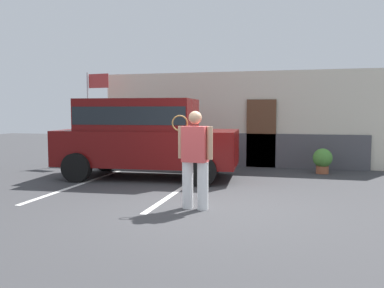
# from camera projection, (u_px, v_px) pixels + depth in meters

# --- Properties ---
(ground_plane) EXTENTS (40.00, 40.00, 0.00)m
(ground_plane) POSITION_uv_depth(u_px,v_px,m) (197.00, 208.00, 7.23)
(ground_plane) COLOR #38383A
(parking_stripe_0) EXTENTS (0.12, 4.40, 0.01)m
(parking_stripe_0) POSITION_uv_depth(u_px,v_px,m) (79.00, 184.00, 9.49)
(parking_stripe_0) COLOR silver
(parking_stripe_0) RESTS_ON ground_plane
(parking_stripe_1) EXTENTS (0.12, 4.40, 0.01)m
(parking_stripe_1) POSITION_uv_depth(u_px,v_px,m) (180.00, 190.00, 8.87)
(parking_stripe_1) COLOR silver
(parking_stripe_1) RESTS_ON ground_plane
(house_frontage) EXTENTS (9.12, 0.40, 2.98)m
(house_frontage) POSITION_uv_depth(u_px,v_px,m) (241.00, 122.00, 12.71)
(house_frontage) COLOR beige
(house_frontage) RESTS_ON ground_plane
(parked_suv) EXTENTS (4.73, 2.45, 2.05)m
(parked_suv) POSITION_uv_depth(u_px,v_px,m) (144.00, 134.00, 10.42)
(parked_suv) COLOR #590C0C
(parked_suv) RESTS_ON ground_plane
(tennis_player_man) EXTENTS (0.78, 0.32, 1.74)m
(tennis_player_man) POSITION_uv_depth(u_px,v_px,m) (195.00, 158.00, 7.07)
(tennis_player_man) COLOR white
(tennis_player_man) RESTS_ON ground_plane
(potted_plant_by_porch) EXTENTS (0.53, 0.53, 0.70)m
(potted_plant_by_porch) POSITION_uv_depth(u_px,v_px,m) (323.00, 160.00, 11.15)
(potted_plant_by_porch) COLOR #9E5638
(potted_plant_by_porch) RESTS_ON ground_plane
(flag_pole) EXTENTS (0.80, 0.12, 2.98)m
(flag_pole) POSITION_uv_depth(u_px,v_px,m) (93.00, 101.00, 12.95)
(flag_pole) COLOR silver
(flag_pole) RESTS_ON ground_plane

